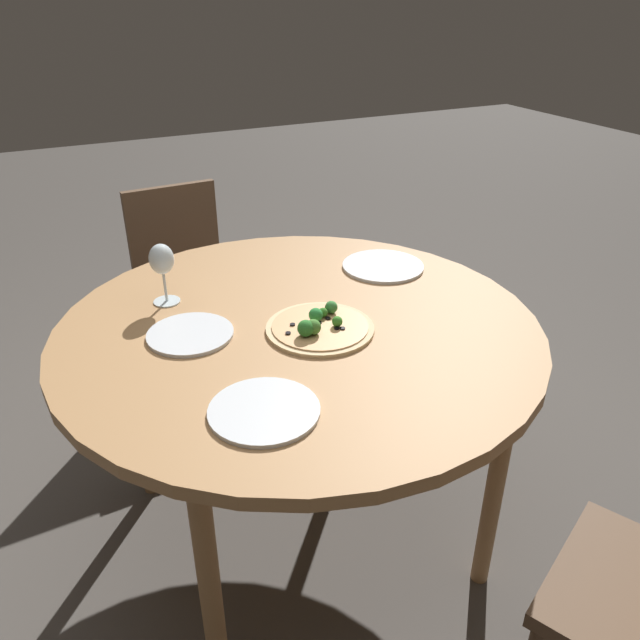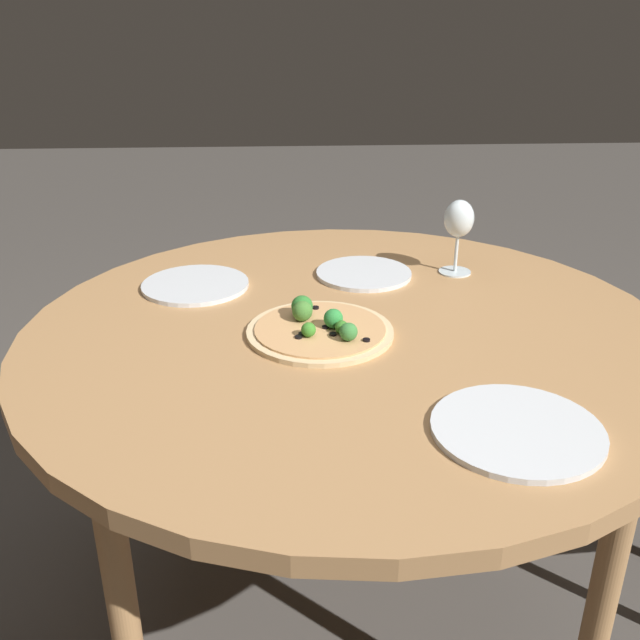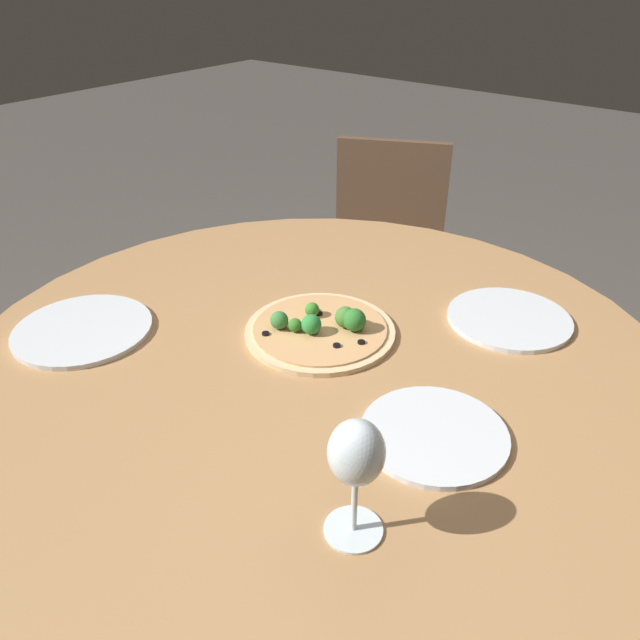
{
  "view_description": "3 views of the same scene",
  "coord_description": "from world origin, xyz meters",
  "px_view_note": "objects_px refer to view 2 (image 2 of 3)",
  "views": [
    {
      "loc": [
        1.34,
        -0.59,
        1.58
      ],
      "look_at": [
        0.06,
        0.04,
        0.8
      ],
      "focal_mm": 35.0,
      "sensor_mm": 36.0,
      "label": 1
    },
    {
      "loc": [
        0.13,
        1.28,
        1.37
      ],
      "look_at": [
        0.06,
        0.04,
        0.8
      ],
      "focal_mm": 40.0,
      "sensor_mm": 36.0,
      "label": 2
    },
    {
      "loc": [
        -0.72,
        -0.59,
        1.41
      ],
      "look_at": [
        0.06,
        0.04,
        0.8
      ],
      "focal_mm": 35.0,
      "sensor_mm": 36.0,
      "label": 3
    }
  ],
  "objects_px": {
    "plate_far": "(364,273)",
    "wine_glass": "(459,222)",
    "plate_near": "(517,430)",
    "plate_side": "(195,285)",
    "pizza": "(319,328)"
  },
  "relations": [
    {
      "from": "plate_far",
      "to": "wine_glass",
      "type": "bearing_deg",
      "value": -177.97
    },
    {
      "from": "plate_near",
      "to": "plate_far",
      "type": "bearing_deg",
      "value": -76.79
    },
    {
      "from": "plate_near",
      "to": "wine_glass",
      "type": "bearing_deg",
      "value": -95.03
    },
    {
      "from": "wine_glass",
      "to": "plate_side",
      "type": "bearing_deg",
      "value": 5.66
    },
    {
      "from": "pizza",
      "to": "plate_far",
      "type": "relative_size",
      "value": 1.28
    },
    {
      "from": "pizza",
      "to": "wine_glass",
      "type": "distance_m",
      "value": 0.48
    },
    {
      "from": "plate_near",
      "to": "plate_far",
      "type": "xyz_separation_m",
      "value": [
        0.16,
        -0.67,
        0.0
      ]
    },
    {
      "from": "pizza",
      "to": "wine_glass",
      "type": "height_order",
      "value": "wine_glass"
    },
    {
      "from": "wine_glass",
      "to": "plate_near",
      "type": "bearing_deg",
      "value": 84.97
    },
    {
      "from": "plate_near",
      "to": "plate_far",
      "type": "distance_m",
      "value": 0.69
    },
    {
      "from": "pizza",
      "to": "plate_near",
      "type": "relative_size",
      "value": 1.1
    },
    {
      "from": "pizza",
      "to": "wine_glass",
      "type": "bearing_deg",
      "value": -136.62
    },
    {
      "from": "wine_glass",
      "to": "plate_side",
      "type": "height_order",
      "value": "wine_glass"
    },
    {
      "from": "pizza",
      "to": "wine_glass",
      "type": "xyz_separation_m",
      "value": [
        -0.34,
        -0.32,
        0.11
      ]
    },
    {
      "from": "wine_glass",
      "to": "plate_far",
      "type": "bearing_deg",
      "value": 2.03
    }
  ]
}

